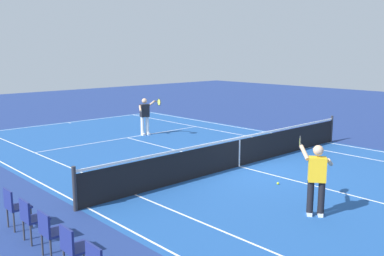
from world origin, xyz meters
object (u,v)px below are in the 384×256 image
spectator_chair_2 (74,246)px  spectator_chair_3 (51,230)px  tennis_player_near (145,114)px  spectator_chair_5 (14,205)px  spectator_chair_4 (31,217)px  tennis_net (239,152)px  tennis_player_far (316,176)px  tennis_ball (278,183)px

spectator_chair_2 → spectator_chair_3: bearing=0.0°
tennis_player_near → spectator_chair_5: bearing=128.3°
spectator_chair_2 → spectator_chair_4: (1.73, 0.00, 0.00)m
tennis_player_near → spectator_chair_2: size_ratio=1.93×
spectator_chair_2 → tennis_net: bearing=-69.6°
tennis_net → tennis_player_far: tennis_player_far is taller
spectator_chair_3 → spectator_chair_5: size_ratio=1.00×
tennis_net → tennis_ball: 2.17m
tennis_ball → spectator_chair_2: (-0.66, 6.56, 0.49)m
spectator_chair_2 → spectator_chair_5: size_ratio=1.00×
spectator_chair_3 → spectator_chair_5: same height
tennis_player_far → tennis_ball: bearing=-33.5°
tennis_player_far → spectator_chair_5: 6.56m
tennis_net → tennis_player_near: size_ratio=6.89×
tennis_player_far → spectator_chair_2: tennis_player_far is taller
tennis_ball → spectator_chair_2: size_ratio=0.08×
spectator_chair_2 → tennis_player_near: bearing=-42.1°
tennis_player_far → spectator_chair_3: tennis_player_far is taller
tennis_player_far → spectator_chair_4: tennis_player_far is taller
tennis_net → spectator_chair_2: tennis_net is taller
tennis_player_near → spectator_chair_4: size_ratio=1.93×
spectator_chair_3 → tennis_player_near: bearing=-45.0°
tennis_player_near → spectator_chair_4: tennis_player_near is taller
tennis_net → spectator_chair_2: 7.69m
tennis_player_near → tennis_player_far: size_ratio=1.00×
tennis_net → spectator_chair_2: (-2.68, 7.21, 0.03)m
tennis_player_far → tennis_ball: tennis_player_far is taller
tennis_player_far → spectator_chair_3: 5.71m
spectator_chair_2 → spectator_chair_3: 0.87m
spectator_chair_3 → spectator_chair_5: (1.73, 0.00, 0.00)m
spectator_chair_4 → tennis_player_near: bearing=-48.2°
spectator_chair_3 → tennis_player_far: bearing=-112.2°
tennis_ball → spectator_chair_5: 6.86m
tennis_net → spectator_chair_4: bearing=97.5°
spectator_chair_2 → spectator_chair_5: (2.60, 0.00, 0.00)m
tennis_ball → spectator_chair_2: 6.61m
tennis_net → spectator_chair_3: bearing=104.1°
tennis_player_far → spectator_chair_2: 5.44m
tennis_player_far → spectator_chair_5: (3.88, 5.27, -0.41)m
tennis_player_near → tennis_ball: 8.59m
tennis_player_near → tennis_player_far: bearing=164.3°
tennis_player_far → tennis_ball: (1.94, -1.28, -0.90)m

